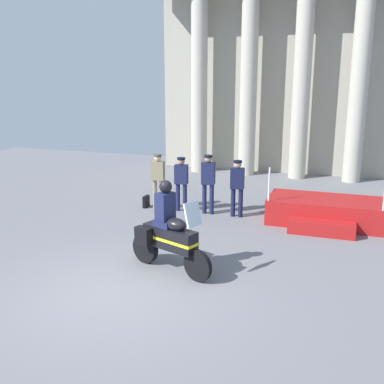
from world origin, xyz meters
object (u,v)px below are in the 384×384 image
officer_in_row_1 (181,180)px  reviewing_stand (324,212)px  officer_in_row_0 (158,177)px  briefcase_on_ground (146,201)px  motorcycle_with_rider (167,234)px  officer_in_row_3 (237,184)px  officer_in_row_2 (208,180)px

officer_in_row_1 → reviewing_stand: bearing=175.7°
officer_in_row_0 → officer_in_row_1: officer_in_row_0 is taller
reviewing_stand → briefcase_on_ground: 5.26m
officer_in_row_0 → briefcase_on_ground: size_ratio=4.65×
motorcycle_with_rider → briefcase_on_ground: 4.84m
officer_in_row_0 → officer_in_row_3: (2.43, -0.01, -0.03)m
officer_in_row_2 → officer_in_row_3: 0.87m
officer_in_row_0 → officer_in_row_2: bearing=174.3°
officer_in_row_3 → briefcase_on_ground: 2.96m
officer_in_row_1 → briefcase_on_ground: (-1.16, 0.01, -0.77)m
officer_in_row_3 → briefcase_on_ground: officer_in_row_3 is taller
briefcase_on_ground → reviewing_stand: bearing=1.2°
officer_in_row_2 → motorcycle_with_rider: size_ratio=0.87×
reviewing_stand → officer_in_row_1: bearing=-178.3°
officer_in_row_3 → motorcycle_with_rider: (-0.45, -4.12, -0.17)m
officer_in_row_2 → reviewing_stand: bearing=176.4°
reviewing_stand → officer_in_row_1: size_ratio=1.86×
reviewing_stand → officer_in_row_0: 4.88m
motorcycle_with_rider → officer_in_row_0: bearing=136.6°
reviewing_stand → officer_in_row_3: 2.48m
officer_in_row_1 → briefcase_on_ground: size_ratio=4.48×
motorcycle_with_rider → officer_in_row_1: bearing=127.7°
officer_in_row_1 → officer_in_row_3: bearing=173.1°
officer_in_row_0 → reviewing_stand: bearing=175.7°
officer_in_row_0 → briefcase_on_ground: officer_in_row_0 is taller
officer_in_row_2 → officer_in_row_3: bearing=173.0°
officer_in_row_2 → briefcase_on_ground: bearing=-6.6°
officer_in_row_1 → officer_in_row_2: 0.84m
officer_in_row_0 → officer_in_row_1: (0.74, 0.02, -0.04)m
reviewing_stand → officer_in_row_0: size_ratio=1.79×
officer_in_row_1 → motorcycle_with_rider: size_ratio=0.81×
reviewing_stand → motorcycle_with_rider: (-2.84, -4.27, 0.47)m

